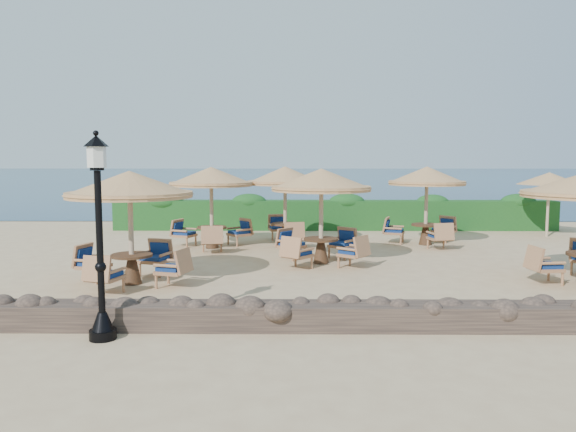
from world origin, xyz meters
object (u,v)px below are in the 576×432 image
Objects in this scene: cafe_set_1 at (321,198)px; cafe_set_4 at (285,187)px; cafe_set_0 at (130,205)px; cafe_set_3 at (211,190)px; lamp_post at (100,245)px; extra_parasol at (549,179)px; cafe_set_5 at (427,190)px.

cafe_set_4 is (-1.06, 3.57, 0.14)m from cafe_set_1.
cafe_set_0 is 1.05× the size of cafe_set_1.
cafe_set_0 and cafe_set_3 have the same top height.
lamp_post is 17.41m from extra_parasol.
cafe_set_5 is (7.60, 10.03, 0.31)m from lamp_post.
cafe_set_4 is (2.83, 10.21, 0.41)m from lamp_post.
cafe_set_0 and cafe_set_1 have the same top height.
cafe_set_1 is 3.73m from cafe_set_4.
extra_parasol is at bearing 31.60° from cafe_set_1.
cafe_set_4 is at bearing 177.74° from cafe_set_5.
cafe_set_0 is (-13.27, -7.99, -0.31)m from extra_parasol.
lamp_post is 12.59m from cafe_set_5.
extra_parasol is 0.86× the size of cafe_set_3.
cafe_set_0 is 1.05× the size of cafe_set_3.
extra_parasol is (12.60, 12.00, 0.62)m from lamp_post.
cafe_set_3 is (-3.44, 2.61, 0.07)m from cafe_set_1.
cafe_set_1 is at bearing -148.40° from extra_parasol.
cafe_set_0 is 7.12m from cafe_set_4.
cafe_set_1 and cafe_set_4 have the same top height.
cafe_set_3 reaches higher than extra_parasol.
lamp_post is 7.70m from cafe_set_1.
cafe_set_5 is at bearing 6.16° from cafe_set_3.
cafe_set_0 and cafe_set_5 have the same top height.
lamp_post is at bearing -136.40° from extra_parasol.
lamp_post reaches higher than cafe_set_4.
lamp_post reaches higher than extra_parasol.
lamp_post reaches higher than cafe_set_0.
cafe_set_1 is at bearing -137.67° from cafe_set_5.
lamp_post is 1.38× the size of extra_parasol.
cafe_set_1 and cafe_set_5 have the same top height.
extra_parasol is 15.49m from cafe_set_0.
cafe_set_0 is at bearing -148.93° from extra_parasol.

